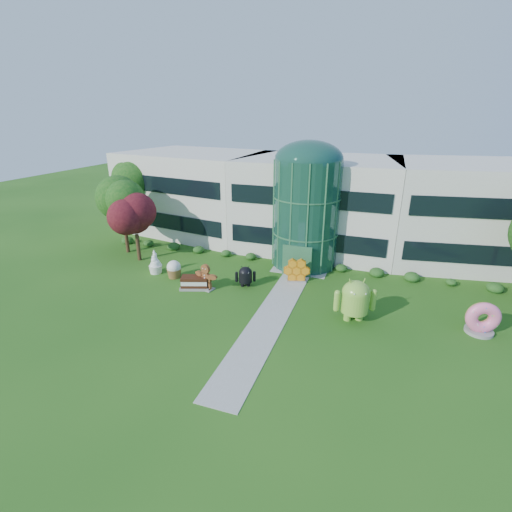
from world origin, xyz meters
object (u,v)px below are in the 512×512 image
(android_black, at_px, (245,275))
(donut, at_px, (482,317))
(android_green, at_px, (355,298))
(gingerbread, at_px, (206,277))

(android_black, xyz_separation_m, donut, (17.08, -1.43, 0.13))
(android_green, xyz_separation_m, donut, (8.02, 1.10, -0.60))
(android_green, bearing_deg, gingerbread, 153.74)
(android_green, height_order, donut, android_green)
(android_green, xyz_separation_m, gingerbread, (-11.90, 0.92, -0.62))
(android_black, height_order, gingerbread, gingerbread)
(android_green, height_order, android_black, android_green)
(android_green, bearing_deg, donut, -14.04)
(android_black, relative_size, donut, 0.89)
(android_black, bearing_deg, gingerbread, -175.00)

